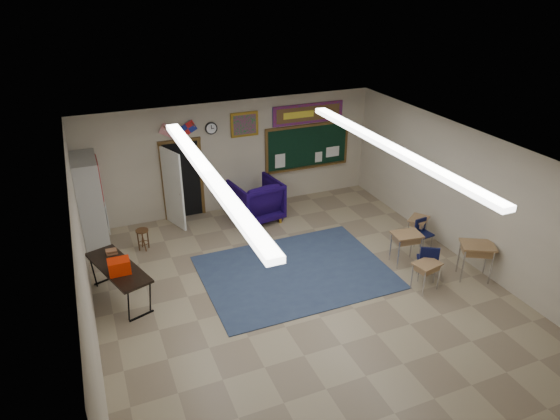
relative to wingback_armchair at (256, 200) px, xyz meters
name	(u,v)px	position (x,y,z in m)	size (l,w,h in m)	color
floor	(302,294)	(-0.31, -3.59, -0.54)	(9.00, 9.00, 0.00)	gray
back_wall	(233,156)	(-0.31, 0.91, 0.96)	(8.00, 0.04, 3.00)	#BFB29B
front_wall	(466,397)	(-0.31, -8.09, 0.96)	(8.00, 0.04, 3.00)	#BFB29B
left_wall	(85,274)	(-4.31, -3.59, 0.96)	(0.04, 9.00, 3.00)	#BFB29B
right_wall	(468,197)	(3.69, -3.59, 0.96)	(0.04, 9.00, 3.00)	#BFB29B
ceiling	(306,157)	(-0.31, -3.59, 2.46)	(8.00, 9.00, 0.04)	silver
area_rug	(295,272)	(-0.11, -2.79, -0.53)	(4.00, 3.00, 0.02)	#2F405B
fluorescent_strips	(306,160)	(-0.31, -3.59, 2.40)	(3.86, 6.00, 0.10)	white
doorway	(180,182)	(-1.81, 0.76, 0.51)	(1.10, 0.89, 2.16)	black
chalkboard	(308,148)	(1.89, 0.87, 0.92)	(2.55, 0.14, 1.30)	#563A18
bulletin_board	(308,114)	(1.89, 0.87, 1.91)	(2.10, 0.05, 0.55)	red
framed_art_print	(245,124)	(0.04, 0.87, 1.81)	(0.75, 0.05, 0.65)	#A97D20
wall_clock	(211,128)	(-0.86, 0.87, 1.81)	(0.32, 0.05, 0.32)	black
wall_flags	(178,127)	(-1.71, 0.85, 1.94)	(1.16, 0.06, 0.70)	red
storage_cabinet	(91,202)	(-4.03, 0.26, 0.55)	(0.59, 1.25, 2.20)	#AEADA9
wingback_armchair	(256,200)	(0.00, 0.00, 0.00)	(1.16, 1.20, 1.09)	#110536
student_chair_reading	(234,202)	(-0.51, 0.37, -0.12)	(0.43, 0.43, 0.85)	black
student_chair_desk_a	(427,261)	(2.38, -4.07, -0.11)	(0.43, 0.43, 0.86)	black
student_chair_desk_b	(424,235)	(3.13, -3.00, -0.18)	(0.36, 0.36, 0.73)	black
student_desk_front_left	(406,247)	(2.33, -3.38, -0.12)	(0.68, 0.54, 0.75)	#9A7048
student_desk_front_right	(418,228)	(3.19, -2.66, -0.19)	(0.66, 0.63, 0.63)	#9A7048
student_desk_back_left	(426,275)	(2.11, -4.40, -0.19)	(0.60, 0.49, 0.64)	#9A7048
student_desk_back_right	(475,259)	(3.34, -4.45, -0.08)	(0.85, 0.79, 0.83)	#9A7048
folding_table	(120,281)	(-3.75, -2.31, -0.13)	(1.16, 1.92, 1.04)	black
wooden_stool	(143,239)	(-3.03, -0.49, -0.27)	(0.30, 0.30, 0.52)	#522F18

